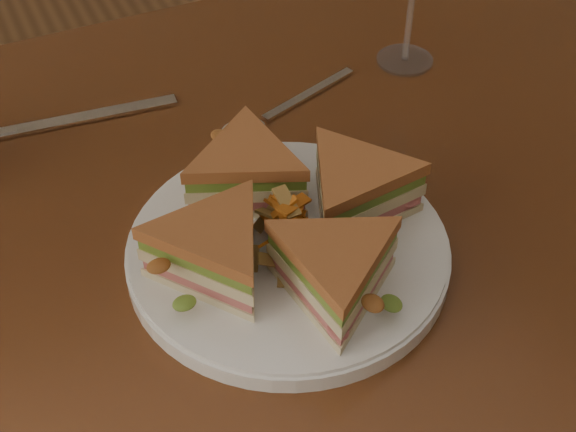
% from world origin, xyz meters
% --- Properties ---
extents(table, '(1.20, 0.80, 0.75)m').
position_xyz_m(table, '(0.00, 0.00, 0.65)').
color(table, '#391C0D').
rests_on(table, ground).
extents(plate, '(0.28, 0.28, 0.02)m').
position_xyz_m(plate, '(0.03, -0.05, 0.76)').
color(plate, silver).
rests_on(plate, table).
extents(sandwich_wedges, '(0.27, 0.27, 0.06)m').
position_xyz_m(sandwich_wedges, '(0.03, -0.05, 0.80)').
color(sandwich_wedges, beige).
rests_on(sandwich_wedges, plate).
extents(crisps_mound, '(0.09, 0.09, 0.05)m').
position_xyz_m(crisps_mound, '(0.03, -0.05, 0.79)').
color(crisps_mound, '#C56419').
rests_on(crisps_mound, plate).
extents(spoon, '(0.18, 0.07, 0.01)m').
position_xyz_m(spoon, '(0.09, 0.13, 0.75)').
color(spoon, silver).
rests_on(spoon, table).
extents(knife, '(0.22, 0.04, 0.00)m').
position_xyz_m(knife, '(-0.09, 0.22, 0.75)').
color(knife, silver).
rests_on(knife, table).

